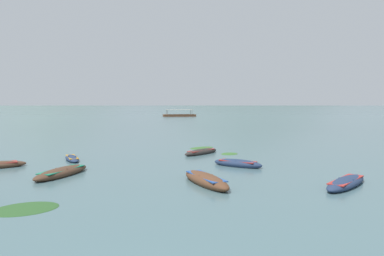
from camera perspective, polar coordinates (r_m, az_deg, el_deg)
The scene contains 13 objects.
ground_plane at distance 1506.05m, azimuth -0.98°, elevation 3.77°, with size 6000.00×6000.00×0.00m, color slate.
mountain_1 at distance 1891.27m, azimuth -22.96°, elevation 7.76°, with size 927.21×927.21×281.39m, color slate.
mountain_2 at distance 1717.56m, azimuth 8.31°, elevation 8.45°, with size 1019.61×1019.61×281.87m, color #4C5B56.
rowboat_1 at distance 24.11m, azimuth 7.44°, elevation -5.76°, with size 3.53×2.84×0.61m.
rowboat_2 at distance 28.04m, azimuth -18.94°, elevation -4.70°, with size 2.28×3.50×0.40m.
rowboat_3 at distance 29.76m, azimuth 1.51°, elevation -3.93°, with size 3.44×3.78×0.53m.
rowboat_5 at distance 22.29m, azimuth -20.44°, elevation -6.78°, with size 2.64×4.69×0.60m.
rowboat_8 at distance 18.73m, azimuth 2.25°, elevation -8.45°, with size 2.90×4.65×0.70m.
rowboat_9 at distance 19.96m, azimuth 23.79°, elevation -8.16°, with size 3.91×4.12×0.54m.
ferry_0 at distance 119.09m, azimuth -2.08°, elevation 2.10°, with size 11.43×5.63×2.54m.
weed_patch_0 at distance 16.00m, azimuth -25.57°, elevation -11.81°, with size 2.62×2.00×0.14m, color #2D5628.
weed_patch_1 at distance 29.96m, azimuth 6.10°, elevation -4.22°, with size 1.59×1.32×0.14m, color #38662D.
weed_patch_4 at distance 33.76m, azimuth 1.55°, elevation -3.28°, with size 1.41×2.77×0.14m, color #38662D.
Camera 1 is at (1.51, -6.05, 4.23)m, focal length 32.76 mm.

